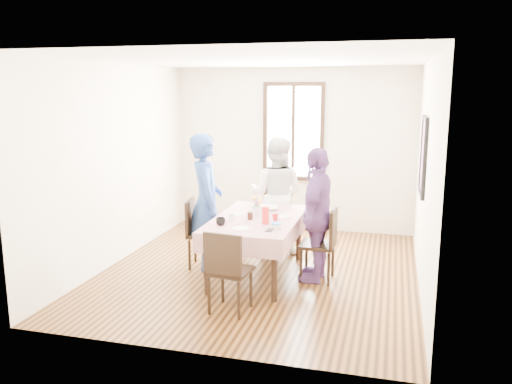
# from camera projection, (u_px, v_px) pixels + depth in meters

# --- Properties ---
(ground) EXTENTS (4.50, 4.50, 0.00)m
(ground) POSITION_uv_depth(u_px,v_px,m) (260.00, 271.00, 6.85)
(ground) COLOR black
(ground) RESTS_ON ground
(back_wall) EXTENTS (4.00, 0.00, 4.00)m
(back_wall) POSITION_uv_depth(u_px,v_px,m) (293.00, 150.00, 8.72)
(back_wall) COLOR beige
(back_wall) RESTS_ON ground
(right_wall) EXTENTS (0.00, 4.50, 4.50)m
(right_wall) POSITION_uv_depth(u_px,v_px,m) (426.00, 176.00, 6.08)
(right_wall) COLOR beige
(right_wall) RESTS_ON ground
(window_frame) EXTENTS (1.02, 0.06, 1.62)m
(window_frame) POSITION_uv_depth(u_px,v_px,m) (293.00, 132.00, 8.64)
(window_frame) COLOR black
(window_frame) RESTS_ON back_wall
(window_pane) EXTENTS (0.90, 0.02, 1.50)m
(window_pane) POSITION_uv_depth(u_px,v_px,m) (294.00, 132.00, 8.65)
(window_pane) COLOR white
(window_pane) RESTS_ON back_wall
(art_poster) EXTENTS (0.04, 0.76, 0.96)m
(art_poster) POSITION_uv_depth(u_px,v_px,m) (424.00, 156.00, 6.33)
(art_poster) COLOR red
(art_poster) RESTS_ON right_wall
(dining_table) EXTENTS (0.92, 1.63, 0.75)m
(dining_table) POSITION_uv_depth(u_px,v_px,m) (257.00, 247.00, 6.62)
(dining_table) COLOR black
(dining_table) RESTS_ON ground
(tablecloth) EXTENTS (1.04, 1.75, 0.01)m
(tablecloth) POSITION_uv_depth(u_px,v_px,m) (257.00, 218.00, 6.55)
(tablecloth) COLOR #5E0314
(tablecloth) RESTS_ON dining_table
(chair_left) EXTENTS (0.48, 0.48, 0.91)m
(chair_left) POSITION_uv_depth(u_px,v_px,m) (205.00, 234.00, 6.94)
(chair_left) COLOR black
(chair_left) RESTS_ON ground
(chair_right) EXTENTS (0.43, 0.43, 0.91)m
(chair_right) POSITION_uv_depth(u_px,v_px,m) (318.00, 244.00, 6.46)
(chair_right) COLOR black
(chair_right) RESTS_ON ground
(chair_far) EXTENTS (0.47, 0.47, 0.91)m
(chair_far) POSITION_uv_depth(u_px,v_px,m) (276.00, 220.00, 7.67)
(chair_far) COLOR black
(chair_far) RESTS_ON ground
(chair_near) EXTENTS (0.46, 0.46, 0.91)m
(chair_near) POSITION_uv_depth(u_px,v_px,m) (230.00, 270.00, 5.54)
(chair_near) COLOR black
(chair_near) RESTS_ON ground
(person_left) EXTENTS (0.66, 0.77, 1.79)m
(person_left) POSITION_uv_depth(u_px,v_px,m) (205.00, 202.00, 6.85)
(person_left) COLOR navy
(person_left) RESTS_ON ground
(person_far) EXTENTS (0.84, 0.67, 1.68)m
(person_far) POSITION_uv_depth(u_px,v_px,m) (276.00, 195.00, 7.58)
(person_far) COLOR beige
(person_far) RESTS_ON ground
(person_right) EXTENTS (0.49, 1.01, 1.67)m
(person_right) POSITION_uv_depth(u_px,v_px,m) (317.00, 215.00, 6.39)
(person_right) COLOR #643C7A
(person_right) RESTS_ON ground
(mug_black) EXTENTS (0.13, 0.13, 0.09)m
(mug_black) POSITION_uv_depth(u_px,v_px,m) (221.00, 221.00, 6.17)
(mug_black) COLOR black
(mug_black) RESTS_ON tablecloth
(mug_flag) EXTENTS (0.12, 0.12, 0.08)m
(mug_flag) POSITION_uv_depth(u_px,v_px,m) (275.00, 217.00, 6.40)
(mug_flag) COLOR red
(mug_flag) RESTS_ON tablecloth
(mug_green) EXTENTS (0.12, 0.12, 0.07)m
(mug_green) POSITION_uv_depth(u_px,v_px,m) (256.00, 208.00, 6.89)
(mug_green) COLOR #0C7226
(mug_green) RESTS_ON tablecloth
(serving_bowl) EXTENTS (0.21, 0.21, 0.05)m
(serving_bowl) POSITION_uv_depth(u_px,v_px,m) (271.00, 208.00, 6.94)
(serving_bowl) COLOR white
(serving_bowl) RESTS_ON tablecloth
(juice_carton) EXTENTS (0.07, 0.07, 0.21)m
(juice_carton) POSITION_uv_depth(u_px,v_px,m) (266.00, 215.00, 6.21)
(juice_carton) COLOR red
(juice_carton) RESTS_ON tablecloth
(butter_tub) EXTENTS (0.11, 0.11, 0.06)m
(butter_tub) POSITION_uv_depth(u_px,v_px,m) (276.00, 226.00, 6.03)
(butter_tub) COLOR white
(butter_tub) RESTS_ON tablecloth
(jam_jar) EXTENTS (0.07, 0.07, 0.09)m
(jam_jar) POSITION_uv_depth(u_px,v_px,m) (250.00, 216.00, 6.44)
(jam_jar) COLOR black
(jam_jar) RESTS_ON tablecloth
(drinking_glass) EXTENTS (0.07, 0.07, 0.10)m
(drinking_glass) POSITION_uv_depth(u_px,v_px,m) (232.00, 217.00, 6.39)
(drinking_glass) COLOR silver
(drinking_glass) RESTS_ON tablecloth
(smartphone) EXTENTS (0.07, 0.14, 0.01)m
(smartphone) POSITION_uv_depth(u_px,v_px,m) (269.00, 230.00, 5.95)
(smartphone) COLOR black
(smartphone) RESTS_ON tablecloth
(flower_vase) EXTENTS (0.06, 0.06, 0.13)m
(flower_vase) POSITION_uv_depth(u_px,v_px,m) (257.00, 211.00, 6.60)
(flower_vase) COLOR silver
(flower_vase) RESTS_ON tablecloth
(plate_left) EXTENTS (0.20, 0.20, 0.01)m
(plate_left) POSITION_uv_depth(u_px,v_px,m) (237.00, 214.00, 6.70)
(plate_left) COLOR white
(plate_left) RESTS_ON tablecloth
(plate_right) EXTENTS (0.20, 0.20, 0.01)m
(plate_right) POSITION_uv_depth(u_px,v_px,m) (282.00, 217.00, 6.57)
(plate_right) COLOR white
(plate_right) RESTS_ON tablecloth
(plate_far) EXTENTS (0.20, 0.20, 0.01)m
(plate_far) POSITION_uv_depth(u_px,v_px,m) (269.00, 206.00, 7.17)
(plate_far) COLOR white
(plate_far) RESTS_ON tablecloth
(plate_near) EXTENTS (0.20, 0.20, 0.01)m
(plate_near) POSITION_uv_depth(u_px,v_px,m) (241.00, 229.00, 6.01)
(plate_near) COLOR white
(plate_near) RESTS_ON tablecloth
(butter_lid) EXTENTS (0.12, 0.12, 0.01)m
(butter_lid) POSITION_uv_depth(u_px,v_px,m) (276.00, 223.00, 6.02)
(butter_lid) COLOR blue
(butter_lid) RESTS_ON butter_tub
(flower_bunch) EXTENTS (0.09, 0.09, 0.10)m
(flower_bunch) POSITION_uv_depth(u_px,v_px,m) (257.00, 203.00, 6.58)
(flower_bunch) COLOR yellow
(flower_bunch) RESTS_ON flower_vase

